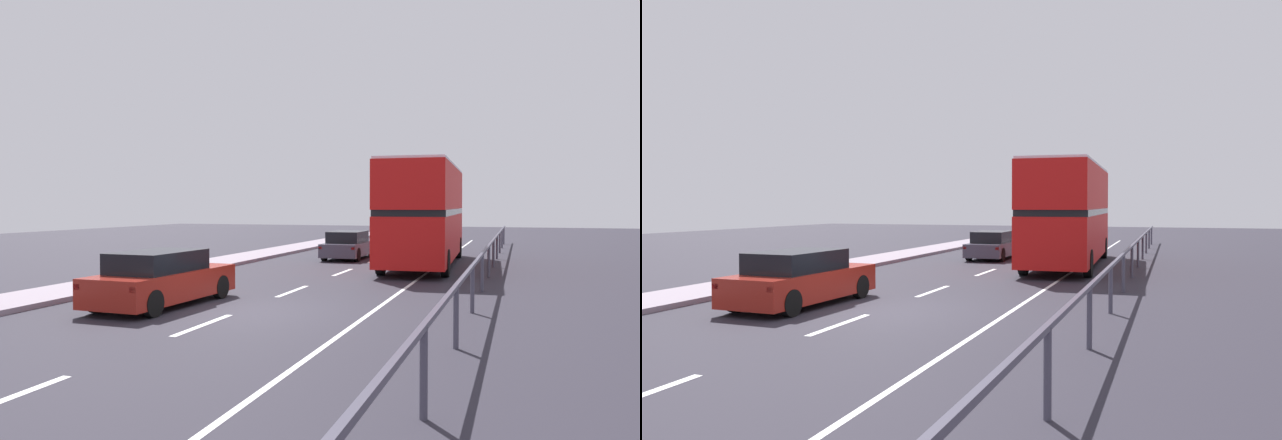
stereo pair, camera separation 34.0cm
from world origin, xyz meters
TOP-DOWN VIEW (x-y plane):
  - ground_plane at (0.00, 0.00)m, footprint 75.62×120.00m
  - near_sidewalk_kerb at (-6.04, 0.00)m, footprint 2.16×80.00m
  - lane_paint_markings at (1.87, 8.96)m, footprint 3.23×46.00m
  - bridge_side_railing at (5.40, 9.00)m, footprint 0.10×42.00m
  - double_decker_bus_red at (2.58, 12.51)m, footprint 3.01×11.28m
  - hatchback_car_near at (-2.27, 0.01)m, footprint 1.96×4.54m
  - sedan_car_ahead at (-1.38, 14.66)m, footprint 1.80×4.33m

SIDE VIEW (x-z plane):
  - ground_plane at x=0.00m, z-range -0.10..0.00m
  - lane_paint_markings at x=1.87m, z-range 0.00..0.01m
  - near_sidewalk_kerb at x=-6.04m, z-range 0.00..0.14m
  - sedan_car_ahead at x=-1.38m, z-range -0.02..1.30m
  - hatchback_car_near at x=-2.27m, z-range -0.03..1.39m
  - bridge_side_railing at x=5.40m, z-range 0.37..1.53m
  - double_decker_bus_red at x=2.58m, z-range 0.15..4.42m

